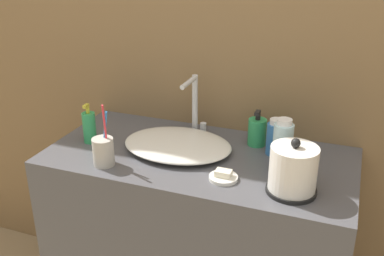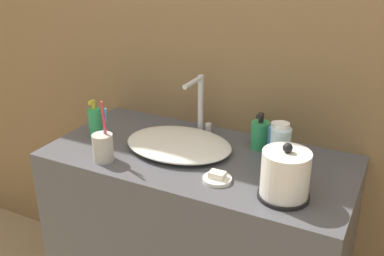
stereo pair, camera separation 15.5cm
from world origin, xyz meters
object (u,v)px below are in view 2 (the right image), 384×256
at_px(electric_kettle, 285,177).
at_px(toothbrush_cup, 103,147).
at_px(shampoo_bottle, 280,150).
at_px(mouthwash_bottle, 95,123).
at_px(faucet, 200,102).
at_px(hand_cream_bottle, 276,141).
at_px(lotion_bottle, 260,134).

xyz_separation_m(electric_kettle, toothbrush_cup, (-0.62, -0.05, -0.02)).
height_order(shampoo_bottle, mouthwash_bottle, shampoo_bottle).
height_order(faucet, electric_kettle, faucet).
relative_size(electric_kettle, hand_cream_bottle, 1.34).
xyz_separation_m(faucet, mouthwash_bottle, (-0.34, -0.21, -0.07)).
bearing_deg(lotion_bottle, toothbrush_cup, -142.87).
relative_size(shampoo_bottle, mouthwash_bottle, 1.19).
xyz_separation_m(toothbrush_cup, shampoo_bottle, (0.56, 0.17, 0.04)).
bearing_deg(electric_kettle, toothbrush_cup, -175.62).
distance_m(lotion_bottle, shampoo_bottle, 0.21).
relative_size(faucet, electric_kettle, 1.30).
relative_size(lotion_bottle, mouthwash_bottle, 0.90).
distance_m(faucet, shampoo_bottle, 0.41).
bearing_deg(toothbrush_cup, lotion_bottle, 37.13).
relative_size(faucet, lotion_bottle, 1.69).
relative_size(toothbrush_cup, hand_cream_bottle, 1.67).
distance_m(electric_kettle, lotion_bottle, 0.34).
height_order(toothbrush_cup, hand_cream_bottle, toothbrush_cup).
xyz_separation_m(electric_kettle, lotion_bottle, (-0.17, 0.29, -0.02)).
xyz_separation_m(faucet, lotion_bottle, (0.25, -0.02, -0.08)).
bearing_deg(shampoo_bottle, hand_cream_bottle, 111.01).
bearing_deg(faucet, lotion_bottle, -4.26).
relative_size(toothbrush_cup, mouthwash_bottle, 1.45).
bearing_deg(hand_cream_bottle, mouthwash_bottle, -167.66).
bearing_deg(electric_kettle, shampoo_bottle, 113.59).
bearing_deg(electric_kettle, hand_cream_bottle, 112.39).
height_order(faucet, toothbrush_cup, faucet).
xyz_separation_m(lotion_bottle, shampoo_bottle, (0.12, -0.16, 0.03)).
height_order(faucet, lotion_bottle, faucet).
bearing_deg(electric_kettle, mouthwash_bottle, 173.05).
relative_size(lotion_bottle, shampoo_bottle, 0.75).
height_order(electric_kettle, mouthwash_bottle, electric_kettle).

